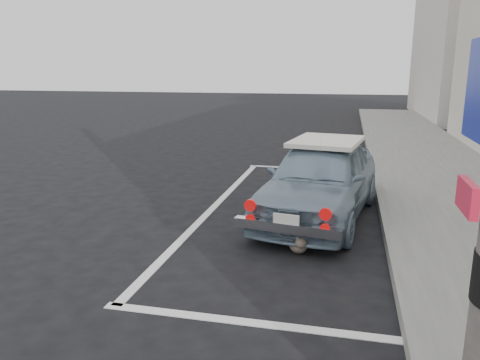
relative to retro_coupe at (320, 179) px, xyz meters
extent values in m
plane|color=black|center=(-0.86, -2.86, -0.62)|extent=(80.00, 80.00, 0.00)
cube|color=beige|center=(5.49, 17.14, 3.38)|extent=(3.50, 10.00, 8.00)
cube|color=silver|center=(-0.36, -3.36, -0.61)|extent=(3.00, 0.12, 0.01)
cube|color=silver|center=(-0.36, 3.64, -0.61)|extent=(3.00, 0.12, 0.01)
cube|color=silver|center=(-1.76, 0.14, -0.61)|extent=(0.12, 7.00, 0.01)
cube|color=#1323A1|center=(0.95, -4.86, 1.58)|extent=(0.04, 0.35, 0.45)
cube|color=red|center=(0.95, -4.86, 1.08)|extent=(0.04, 0.30, 0.15)
cube|color=white|center=(0.94, -4.86, 1.08)|extent=(0.02, 0.16, 0.08)
imported|color=#7B93A9|center=(0.00, 0.00, -0.01)|extent=(2.02, 3.78, 1.22)
cube|color=silver|center=(0.06, 0.36, 0.53)|extent=(1.22, 1.51, 0.07)
cube|color=silver|center=(-0.29, -1.72, -0.24)|extent=(1.37, 0.35, 0.12)
cube|color=white|center=(-0.30, -1.76, -0.14)|extent=(0.33, 0.07, 0.17)
cylinder|color=red|center=(-0.76, -1.67, 0.00)|extent=(0.15, 0.06, 0.15)
cylinder|color=red|center=(0.18, -1.83, 0.00)|extent=(0.15, 0.06, 0.15)
cylinder|color=red|center=(-0.76, -1.67, -0.18)|extent=(0.12, 0.06, 0.12)
cylinder|color=red|center=(0.18, -1.83, -0.18)|extent=(0.12, 0.06, 0.12)
ellipsoid|color=#6E6153|center=(-0.16, -1.55, -0.50)|extent=(0.33, 0.42, 0.22)
sphere|color=#6E6153|center=(-0.12, -1.70, -0.42)|extent=(0.14, 0.14, 0.14)
cone|color=#6E6153|center=(-0.15, -1.72, -0.35)|extent=(0.05, 0.05, 0.05)
cone|color=#6E6153|center=(-0.08, -1.69, -0.35)|extent=(0.05, 0.05, 0.05)
cylinder|color=#6E6153|center=(-0.16, -1.35, -0.57)|extent=(0.18, 0.21, 0.03)
camera|label=1|loc=(0.38, -7.18, 1.67)|focal=35.00mm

